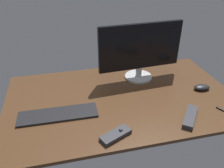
{
  "coord_description": "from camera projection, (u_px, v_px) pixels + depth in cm",
  "views": [
    {
      "loc": [
        -33.11,
        -113.63,
        81.73
      ],
      "look_at": [
        -4.47,
        6.61,
        8.0
      ],
      "focal_mm": 36.84,
      "sensor_mm": 36.0,
      "label": 1
    }
  ],
  "objects": [
    {
      "name": "desk",
      "position": [
        121.0,
        98.0,
        1.43
      ],
      "size": [
        140.0,
        84.0,
        2.0
      ],
      "primitive_type": "cube",
      "color": "#4C301C",
      "rests_on": "ground"
    },
    {
      "name": "keyboard",
      "position": [
        58.0,
        114.0,
        1.26
      ],
      "size": [
        43.42,
        13.53,
        1.21
      ],
      "primitive_type": "cube",
      "rotation": [
        0.0,
        0.0,
        -0.02
      ],
      "color": "black",
      "rests_on": "desk"
    },
    {
      "name": "tv_remote",
      "position": [
        190.0,
        117.0,
        1.23
      ],
      "size": [
        16.29,
        18.66,
        2.6
      ],
      "primitive_type": "cube",
      "rotation": [
        0.0,
        0.0,
        0.9
      ],
      "color": "#2D2D33",
      "rests_on": "desk"
    },
    {
      "name": "monitor",
      "position": [
        140.0,
        50.0,
        1.53
      ],
      "size": [
        57.35,
        19.13,
        38.84
      ],
      "rotation": [
        0.0,
        0.0,
        0.06
      ],
      "color": "#BDBDBD",
      "rests_on": "desk"
    },
    {
      "name": "computer_mouse",
      "position": [
        202.0,
        87.0,
        1.49
      ],
      "size": [
        10.87,
        7.13,
        3.25
      ],
      "primitive_type": "ellipsoid",
      "rotation": [
        0.0,
        0.0,
        -0.06
      ],
      "color": "black",
      "rests_on": "desk"
    },
    {
      "name": "media_remote",
      "position": [
        116.0,
        135.0,
        1.12
      ],
      "size": [
        17.04,
        12.12,
        3.56
      ],
      "rotation": [
        0.0,
        0.0,
        0.43
      ],
      "color": "#2D2D33",
      "rests_on": "desk"
    }
  ]
}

